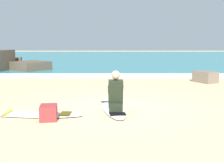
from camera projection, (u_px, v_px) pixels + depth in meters
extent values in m
plane|color=#CCB584|center=(112.00, 109.00, 7.16)|extent=(80.00, 80.00, 0.00)
cube|color=teal|center=(111.00, 58.00, 27.03)|extent=(80.00, 28.00, 0.10)
cube|color=white|center=(112.00, 76.00, 13.47)|extent=(80.00, 0.90, 0.11)
ellipsoid|color=silver|center=(112.00, 108.00, 7.09)|extent=(0.84, 2.23, 0.07)
cube|color=black|center=(109.00, 101.00, 7.68)|extent=(0.49, 0.17, 0.01)
cube|color=black|center=(117.00, 114.00, 6.40)|extent=(0.40, 0.29, 0.01)
cube|color=black|center=(115.00, 107.00, 6.64)|extent=(0.32, 0.26, 0.20)
cylinder|color=black|center=(111.00, 99.00, 6.80)|extent=(0.15, 0.41, 0.43)
cylinder|color=black|center=(110.00, 98.00, 7.01)|extent=(0.12, 0.26, 0.42)
cube|color=black|center=(110.00, 105.00, 7.11)|extent=(0.10, 0.22, 0.05)
cylinder|color=black|center=(119.00, 99.00, 6.81)|extent=(0.15, 0.41, 0.43)
cylinder|color=black|center=(119.00, 98.00, 7.01)|extent=(0.12, 0.26, 0.42)
cube|color=black|center=(119.00, 105.00, 7.11)|extent=(0.10, 0.22, 0.05)
cube|color=black|center=(115.00, 92.00, 6.63)|extent=(0.34, 0.30, 0.57)
sphere|color=tan|center=(115.00, 75.00, 6.61)|extent=(0.21, 0.21, 0.21)
cylinder|color=black|center=(109.00, 90.00, 6.78)|extent=(0.09, 0.40, 0.31)
cylinder|color=black|center=(121.00, 90.00, 6.78)|extent=(0.09, 0.40, 0.31)
ellipsoid|color=silver|center=(34.00, 114.00, 6.48)|extent=(2.29, 0.67, 0.07)
cube|color=gold|center=(7.00, 112.00, 6.52)|extent=(0.13, 0.48, 0.01)
cube|color=#4C400C|center=(65.00, 113.00, 6.43)|extent=(0.26, 0.38, 0.01)
cube|color=brown|center=(30.00, 67.00, 15.64)|extent=(2.38, 2.37, 0.55)
cube|color=brown|center=(7.00, 63.00, 16.85)|extent=(1.77, 1.25, 0.71)
cube|color=#756656|center=(205.00, 77.00, 11.64)|extent=(0.96, 1.07, 0.46)
cube|color=maroon|center=(48.00, 113.00, 6.16)|extent=(0.43, 0.53, 0.32)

